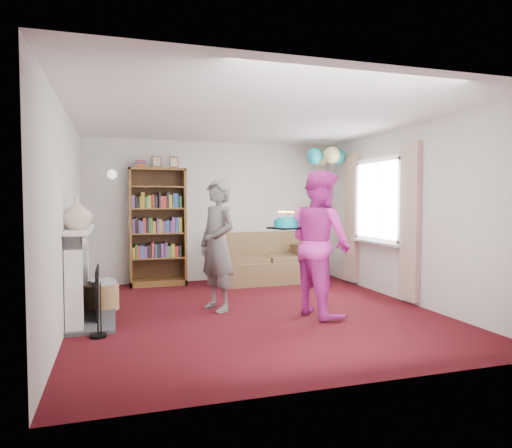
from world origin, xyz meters
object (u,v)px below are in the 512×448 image
object	(u,v)px
person_striped	(217,245)
birthday_cake	(286,223)
bookcase	(157,228)
sofa	(264,263)
person_magenta	(320,243)

from	to	relation	value
person_striped	birthday_cake	size ratio (longest dim) A/B	4.74
bookcase	sofa	size ratio (longest dim) A/B	1.35
person_magenta	birthday_cake	size ratio (longest dim) A/B	5.04
bookcase	person_striped	size ratio (longest dim) A/B	1.28
bookcase	birthday_cake	xyz separation A→B (m)	(1.37, -2.56, 0.18)
sofa	birthday_cake	bearing A→B (deg)	-103.05
sofa	birthday_cake	xyz separation A→B (m)	(-0.46, -2.33, 0.83)
sofa	person_magenta	bearing A→B (deg)	-93.14
bookcase	birthday_cake	size ratio (longest dim) A/B	6.08
bookcase	person_magenta	xyz separation A→B (m)	(1.78, -2.71, -0.06)
sofa	bookcase	bearing A→B (deg)	170.93
birthday_cake	sofa	bearing A→B (deg)	78.72
bookcase	person_magenta	bearing A→B (deg)	-56.70
sofa	person_striped	distance (m)	2.28
person_striped	sofa	bearing A→B (deg)	122.64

